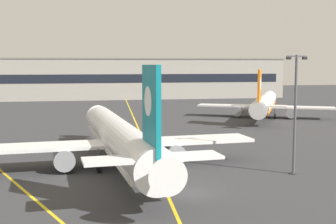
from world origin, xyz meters
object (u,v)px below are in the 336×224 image
Objects in this scene: airliner_background at (264,104)px; safety_cone_by_nose_gear at (122,141)px; apron_lamp_post at (295,112)px; airliner_foreground at (119,138)px.

airliner_background is 42.25m from safety_cone_by_nose_gear.
apron_lamp_post reaches higher than safety_cone_by_nose_gear.
airliner_background is 2.80× the size of apron_lamp_post.
safety_cone_by_nose_gear is (-16.33, 23.34, -6.38)m from apron_lamp_post.
apron_lamp_post is 29.19m from safety_cone_by_nose_gear.
apron_lamp_post is at bearing -109.52° from airliner_background.
airliner_foreground is 19.48m from apron_lamp_post.
apron_lamp_post reaches higher than airliner_background.
safety_cone_by_nose_gear is (1.70, 16.73, -3.11)m from airliner_foreground.
airliner_foreground reaches higher than safety_cone_by_nose_gear.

